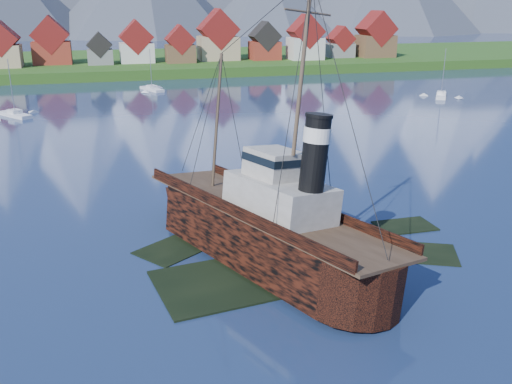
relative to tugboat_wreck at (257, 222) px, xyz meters
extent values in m
plane|color=#1B2A4C|center=(2.05, -2.46, -3.28)|extent=(1400.00, 1400.00, 0.00)
cube|color=black|center=(-0.95, -4.46, -3.60)|extent=(19.08, 11.42, 1.00)
cube|color=black|center=(8.05, 1.54, -3.66)|extent=(15.15, 9.76, 1.00)
cube|color=black|center=(4.05, 6.54, -3.56)|extent=(11.45, 9.06, 1.00)
cube|color=black|center=(14.05, -3.46, -3.70)|extent=(10.27, 8.34, 1.00)
cube|color=black|center=(-6.95, 3.54, -3.68)|extent=(9.42, 8.68, 1.00)
cube|color=black|center=(17.05, 2.54, -3.63)|extent=(6.00, 4.00, 1.00)
cube|color=#204A15|center=(2.05, 167.54, -3.28)|extent=(600.00, 80.00, 3.20)
cube|color=#3F3D38|center=(2.05, 129.54, -3.28)|extent=(600.00, 2.50, 2.00)
cube|color=tan|center=(-40.95, 147.54, 3.12)|extent=(10.50, 9.00, 6.80)
cube|color=maroon|center=(-40.95, 147.54, 8.41)|extent=(10.69, 9.18, 10.69)
cube|color=maroon|center=(-26.95, 153.54, 3.32)|extent=(12.00, 8.50, 7.20)
cube|color=maroon|center=(-26.95, 153.54, 9.08)|extent=(12.22, 8.67, 12.22)
cube|color=slate|center=(-11.95, 148.54, 2.12)|extent=(8.00, 7.00, 4.80)
cube|color=black|center=(-11.95, 148.54, 5.96)|extent=(8.15, 7.14, 8.15)
cube|color=beige|center=(0.05, 151.54, 2.92)|extent=(11.00, 9.50, 6.40)
cube|color=maroon|center=(0.05, 151.54, 8.10)|extent=(11.20, 9.69, 11.20)
cube|color=brown|center=(14.05, 147.54, 2.62)|extent=(9.50, 8.00, 5.80)
cube|color=maroon|center=(14.05, 147.54, 7.23)|extent=(9.67, 8.16, 9.67)
cube|color=tan|center=(28.05, 152.54, 3.72)|extent=(13.50, 10.00, 8.00)
cube|color=maroon|center=(28.05, 152.54, 10.15)|extent=(13.75, 10.20, 13.75)
cube|color=maroon|center=(44.05, 149.54, 2.82)|extent=(10.00, 8.50, 6.20)
cube|color=black|center=(44.05, 149.54, 7.72)|extent=(10.18, 8.67, 10.18)
cube|color=beige|center=(58.05, 146.54, 3.47)|extent=(11.50, 9.00, 7.50)
cube|color=maroon|center=(58.05, 146.54, 9.29)|extent=(11.71, 9.18, 11.71)
cube|color=slate|center=(73.05, 150.54, 2.22)|extent=(9.00, 7.50, 5.00)
cube|color=maroon|center=(73.05, 150.54, 6.34)|extent=(9.16, 7.65, 9.16)
cube|color=brown|center=(86.05, 148.54, 3.62)|extent=(12.50, 10.00, 7.80)
cube|color=maroon|center=(86.05, 148.54, 9.77)|extent=(12.73, 10.20, 12.73)
cone|color=#2D333D|center=(112.05, 370.54, 19.72)|extent=(110.00, 110.00, 50.00)
cube|color=black|center=(0.00, -1.65, -0.83)|extent=(7.69, 22.15, 4.61)
cone|color=black|center=(0.00, 12.72, -0.83)|extent=(7.69, 7.69, 7.69)
cylinder|color=black|center=(0.00, -12.72, -0.83)|extent=(7.69, 7.69, 4.61)
cube|color=#4C3826|center=(0.00, -1.65, 1.59)|extent=(7.54, 29.22, 0.27)
cube|color=black|center=(-3.69, -1.65, 2.08)|extent=(0.22, 28.30, 0.99)
cube|color=black|center=(3.69, -1.65, 2.08)|extent=(0.22, 28.30, 0.99)
cube|color=#ADA89E|center=(0.00, -3.30, 3.24)|extent=(5.71, 9.34, 3.30)
cube|color=#ADA89E|center=(0.00, -2.20, 6.09)|extent=(3.95, 4.39, 2.42)
cylinder|color=black|center=(0.00, -6.92, 7.96)|extent=(2.09, 2.09, 6.15)
cylinder|color=silver|center=(0.00, -6.92, 9.50)|extent=(2.20, 2.20, 1.21)
cylinder|color=#473828|center=(0.00, 7.14, 8.29)|extent=(0.31, 0.31, 13.18)
cylinder|color=#473828|center=(0.00, -4.40, 14.44)|extent=(0.35, 0.35, 14.28)
cube|color=silver|center=(-30.42, 78.19, -3.18)|extent=(7.47, 9.07, 1.26)
cube|color=silver|center=(-30.42, 78.19, -2.18)|extent=(3.24, 3.37, 0.74)
cylinder|color=gray|center=(-30.42, 78.19, 2.93)|extent=(0.15, 0.15, 10.95)
cube|color=silver|center=(68.61, 76.73, -3.18)|extent=(6.90, 8.78, 1.28)
cube|color=silver|center=(68.61, 76.73, -2.17)|extent=(3.06, 3.21, 0.75)
cylinder|color=gray|center=(68.61, 76.73, 3.00)|extent=(0.15, 0.15, 11.07)
cube|color=silver|center=(0.42, 107.15, -3.19)|extent=(5.80, 9.98, 1.17)
cube|color=silver|center=(0.42, 107.15, -2.26)|extent=(2.99, 3.32, 0.68)
cylinder|color=gray|center=(0.42, 107.15, 2.47)|extent=(0.14, 0.14, 10.15)
camera|label=1|loc=(-13.18, -47.62, 19.62)|focal=40.00mm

